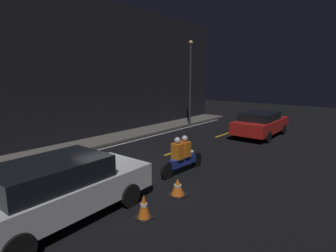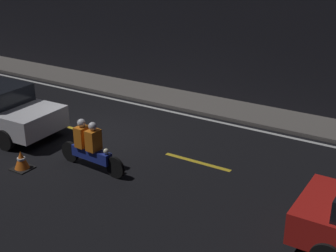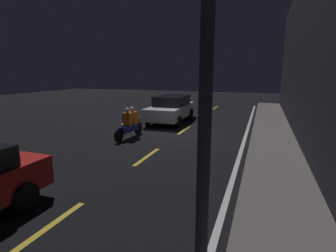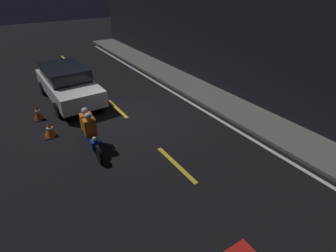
% 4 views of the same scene
% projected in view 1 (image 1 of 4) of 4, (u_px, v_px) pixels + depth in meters
% --- Properties ---
extents(ground_plane, '(56.00, 56.00, 0.00)m').
position_uv_depth(ground_plane, '(120.00, 171.00, 9.62)').
color(ground_plane, black).
extents(raised_curb, '(28.00, 1.80, 0.12)m').
position_uv_depth(raised_curb, '(62.00, 150.00, 12.20)').
color(raised_curb, '#605B56').
rests_on(raised_curb, ground).
extents(building_front, '(28.00, 0.30, 7.52)m').
position_uv_depth(building_front, '(44.00, 69.00, 12.17)').
color(building_front, black).
rests_on(building_front, ground).
extents(lane_dash_c, '(2.00, 0.14, 0.01)m').
position_uv_depth(lane_dash_c, '(98.00, 179.00, 8.86)').
color(lane_dash_c, gold).
rests_on(lane_dash_c, ground).
extents(lane_dash_d, '(2.00, 0.14, 0.01)m').
position_uv_depth(lane_dash_d, '(178.00, 151.00, 12.27)').
color(lane_dash_d, gold).
rests_on(lane_dash_d, ground).
extents(lane_dash_e, '(2.00, 0.14, 0.01)m').
position_uv_depth(lane_dash_e, '(224.00, 134.00, 15.67)').
color(lane_dash_e, gold).
rests_on(lane_dash_e, ground).
extents(lane_solid_kerb, '(25.20, 0.14, 0.01)m').
position_uv_depth(lane_solid_kerb, '(76.00, 156.00, 11.49)').
color(lane_solid_kerb, silver).
rests_on(lane_solid_kerb, ground).
extents(sedan_white, '(4.60, 2.05, 1.51)m').
position_uv_depth(sedan_white, '(59.00, 188.00, 6.26)').
color(sedan_white, silver).
rests_on(sedan_white, ground).
extents(taxi_red, '(4.30, 2.01, 1.42)m').
position_uv_depth(taxi_red, '(260.00, 123.00, 15.12)').
color(taxi_red, red).
rests_on(taxi_red, ground).
extents(motorcycle, '(2.20, 0.40, 1.36)m').
position_uv_depth(motorcycle, '(182.00, 156.00, 9.32)').
color(motorcycle, black).
rests_on(motorcycle, ground).
extents(traffic_cone_near, '(0.41, 0.41, 0.62)m').
position_uv_depth(traffic_cone_near, '(144.00, 207.00, 6.37)').
color(traffic_cone_near, black).
rests_on(traffic_cone_near, ground).
extents(traffic_cone_mid, '(0.51, 0.51, 0.51)m').
position_uv_depth(traffic_cone_mid, '(178.00, 187.00, 7.62)').
color(traffic_cone_mid, black).
rests_on(traffic_cone_mid, ground).
extents(street_lamp, '(0.28, 0.28, 5.76)m').
position_uv_depth(street_lamp, '(190.00, 79.00, 17.67)').
color(street_lamp, '#333338').
rests_on(street_lamp, ground).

